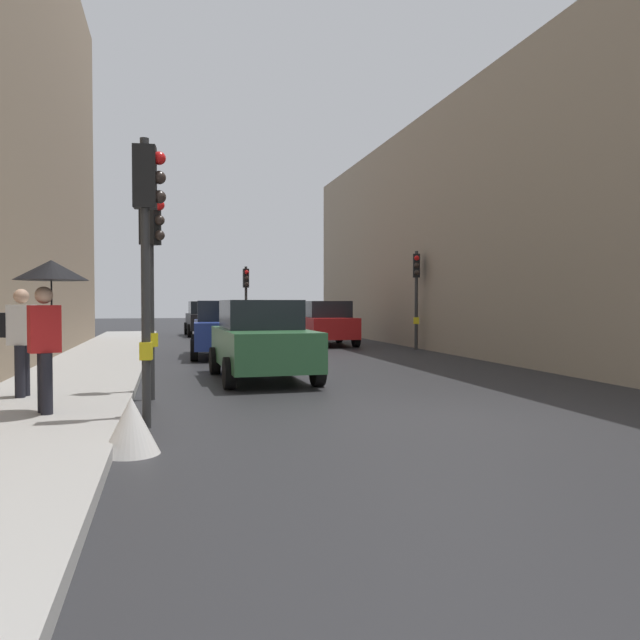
{
  "coord_description": "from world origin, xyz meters",
  "views": [
    {
      "loc": [
        -4.21,
        -8.27,
        1.71
      ],
      "look_at": [
        -0.2,
        7.8,
        1.23
      ],
      "focal_mm": 34.44,
      "sensor_mm": 36.0,
      "label": 1
    }
  ],
  "objects_px": {
    "car_red_sedan": "(326,323)",
    "warning_sign_triangle": "(131,425)",
    "traffic_light_mid_street": "(416,282)",
    "car_green_estate": "(262,340)",
    "traffic_light_near_left": "(147,229)",
    "pedestrian_with_umbrella": "(49,293)",
    "pedestrian_with_black_backpack": "(19,336)",
    "traffic_light_near_right": "(151,256)",
    "car_white_compact": "(284,316)",
    "car_blue_van": "(223,329)",
    "car_dark_suv": "(206,318)",
    "traffic_light_far_median": "(246,289)"
  },
  "relations": [
    {
      "from": "traffic_light_far_median",
      "to": "pedestrian_with_umbrella",
      "type": "distance_m",
      "value": 18.82
    },
    {
      "from": "car_green_estate",
      "to": "car_dark_suv",
      "type": "bearing_deg",
      "value": 90.36
    },
    {
      "from": "pedestrian_with_umbrella",
      "to": "car_red_sedan",
      "type": "bearing_deg",
      "value": 61.87
    },
    {
      "from": "pedestrian_with_umbrella",
      "to": "warning_sign_triangle",
      "type": "bearing_deg",
      "value": -59.75
    },
    {
      "from": "car_blue_van",
      "to": "car_dark_suv",
      "type": "bearing_deg",
      "value": 89.1
    },
    {
      "from": "car_dark_suv",
      "to": "warning_sign_triangle",
      "type": "distance_m",
      "value": 24.98
    },
    {
      "from": "traffic_light_near_left",
      "to": "pedestrian_with_umbrella",
      "type": "height_order",
      "value": "traffic_light_near_left"
    },
    {
      "from": "traffic_light_near_left",
      "to": "pedestrian_with_black_backpack",
      "type": "xyz_separation_m",
      "value": [
        -2.1,
        2.29,
        -1.54
      ]
    },
    {
      "from": "traffic_light_far_median",
      "to": "car_dark_suv",
      "type": "xyz_separation_m",
      "value": [
        -1.5,
        4.67,
        -1.4
      ]
    },
    {
      "from": "traffic_light_mid_street",
      "to": "car_dark_suv",
      "type": "distance_m",
      "value": 13.43
    },
    {
      "from": "traffic_light_near_left",
      "to": "traffic_light_near_right",
      "type": "height_order",
      "value": "traffic_light_near_left"
    },
    {
      "from": "car_green_estate",
      "to": "car_white_compact",
      "type": "distance_m",
      "value": 22.36
    },
    {
      "from": "traffic_light_far_median",
      "to": "car_dark_suv",
      "type": "distance_m",
      "value": 5.11
    },
    {
      "from": "traffic_light_mid_street",
      "to": "car_green_estate",
      "type": "xyz_separation_m",
      "value": [
        -6.66,
        -7.05,
        -1.57
      ]
    },
    {
      "from": "car_red_sedan",
      "to": "pedestrian_with_black_backpack",
      "type": "height_order",
      "value": "pedestrian_with_black_backpack"
    },
    {
      "from": "traffic_light_far_median",
      "to": "car_dark_suv",
      "type": "relative_size",
      "value": 0.78
    },
    {
      "from": "traffic_light_far_median",
      "to": "car_dark_suv",
      "type": "height_order",
      "value": "traffic_light_far_median"
    },
    {
      "from": "traffic_light_near_right",
      "to": "car_red_sedan",
      "type": "height_order",
      "value": "traffic_light_near_right"
    },
    {
      "from": "traffic_light_mid_street",
      "to": "traffic_light_far_median",
      "type": "relative_size",
      "value": 1.07
    },
    {
      "from": "traffic_light_near_right",
      "to": "car_dark_suv",
      "type": "xyz_separation_m",
      "value": [
        2.17,
        20.93,
        -1.64
      ]
    },
    {
      "from": "traffic_light_far_median",
      "to": "pedestrian_with_black_backpack",
      "type": "height_order",
      "value": "traffic_light_far_median"
    },
    {
      "from": "traffic_light_near_left",
      "to": "car_blue_van",
      "type": "relative_size",
      "value": 0.92
    },
    {
      "from": "traffic_light_mid_street",
      "to": "car_red_sedan",
      "type": "relative_size",
      "value": 0.83
    },
    {
      "from": "car_red_sedan",
      "to": "warning_sign_triangle",
      "type": "xyz_separation_m",
      "value": [
        -6.53,
        -16.51,
        -0.55
      ]
    },
    {
      "from": "traffic_light_near_left",
      "to": "pedestrian_with_umbrella",
      "type": "xyz_separation_m",
      "value": [
        -1.34,
        0.59,
        -0.86
      ]
    },
    {
      "from": "car_dark_suv",
      "to": "traffic_light_mid_street",
      "type": "bearing_deg",
      "value": -59.43
    },
    {
      "from": "traffic_light_mid_street",
      "to": "traffic_light_far_median",
      "type": "distance_m",
      "value": 8.61
    },
    {
      "from": "car_red_sedan",
      "to": "pedestrian_with_umbrella",
      "type": "xyz_separation_m",
      "value": [
        -7.73,
        -14.45,
        0.96
      ]
    },
    {
      "from": "car_green_estate",
      "to": "pedestrian_with_umbrella",
      "type": "bearing_deg",
      "value": -130.27
    },
    {
      "from": "car_blue_van",
      "to": "pedestrian_with_umbrella",
      "type": "xyz_separation_m",
      "value": [
        -3.31,
        -10.3,
        0.96
      ]
    },
    {
      "from": "pedestrian_with_umbrella",
      "to": "pedestrian_with_black_backpack",
      "type": "xyz_separation_m",
      "value": [
        -0.76,
        1.7,
        -0.68
      ]
    },
    {
      "from": "traffic_light_mid_street",
      "to": "car_dark_suv",
      "type": "xyz_separation_m",
      "value": [
        -6.78,
        11.48,
        -1.57
      ]
    },
    {
      "from": "car_dark_suv",
      "to": "car_white_compact",
      "type": "xyz_separation_m",
      "value": [
        4.72,
        3.35,
        0.0
      ]
    },
    {
      "from": "traffic_light_near_left",
      "to": "car_white_compact",
      "type": "distance_m",
      "value": 27.68
    },
    {
      "from": "traffic_light_near_left",
      "to": "pedestrian_with_black_backpack",
      "type": "bearing_deg",
      "value": 132.54
    },
    {
      "from": "traffic_light_near_right",
      "to": "car_white_compact",
      "type": "xyz_separation_m",
      "value": [
        6.9,
        24.28,
        -1.64
      ]
    },
    {
      "from": "traffic_light_mid_street",
      "to": "car_blue_van",
      "type": "distance_m",
      "value": 7.23
    },
    {
      "from": "car_green_estate",
      "to": "pedestrian_with_umbrella",
      "type": "distance_m",
      "value": 5.69
    },
    {
      "from": "traffic_light_near_left",
      "to": "car_white_compact",
      "type": "height_order",
      "value": "traffic_light_near_left"
    },
    {
      "from": "car_dark_suv",
      "to": "car_red_sedan",
      "type": "bearing_deg",
      "value": -63.23
    },
    {
      "from": "traffic_light_far_median",
      "to": "warning_sign_triangle",
      "type": "relative_size",
      "value": 5.09
    },
    {
      "from": "traffic_light_mid_street",
      "to": "pedestrian_with_black_backpack",
      "type": "relative_size",
      "value": 2.0
    },
    {
      "from": "traffic_light_near_right",
      "to": "car_green_estate",
      "type": "xyz_separation_m",
      "value": [
        2.29,
        2.4,
        -1.64
      ]
    },
    {
      "from": "car_white_compact",
      "to": "car_red_sedan",
      "type": "bearing_deg",
      "value": -92.47
    },
    {
      "from": "pedestrian_with_black_backpack",
      "to": "traffic_light_near_right",
      "type": "bearing_deg",
      "value": 4.86
    },
    {
      "from": "warning_sign_triangle",
      "to": "pedestrian_with_umbrella",
      "type": "bearing_deg",
      "value": 120.25
    },
    {
      "from": "pedestrian_with_umbrella",
      "to": "car_blue_van",
      "type": "bearing_deg",
      "value": 72.17
    },
    {
      "from": "traffic_light_near_right",
      "to": "pedestrian_with_black_backpack",
      "type": "xyz_separation_m",
      "value": [
        -2.1,
        -0.18,
        -1.36
      ]
    },
    {
      "from": "traffic_light_near_left",
      "to": "traffic_light_near_right",
      "type": "relative_size",
      "value": 1.07
    },
    {
      "from": "car_dark_suv",
      "to": "car_white_compact",
      "type": "distance_m",
      "value": 5.79
    }
  ]
}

